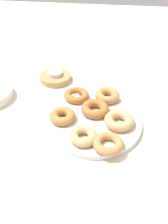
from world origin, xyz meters
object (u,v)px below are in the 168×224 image
at_px(donut_plate, 94,122).
at_px(donut_2, 95,109).
at_px(donut_1, 108,144).
at_px(donut_3, 119,121).
at_px(tealight, 55,73).
at_px(donut_0, 107,95).
at_px(donut_6, 83,136).
at_px(donut_5, 63,116).
at_px(donut_4, 76,95).
at_px(candle_holder, 55,78).

xyz_separation_m(donut_plate, donut_2, (0.04, 0.00, 0.02)).
height_order(donut_1, donut_3, donut_3).
bearing_deg(donut_plate, donut_2, 1.40).
height_order(donut_2, tealight, donut_2).
height_order(donut_0, donut_2, same).
relative_size(donut_3, tealight, 1.69).
xyz_separation_m(donut_3, donut_6, (-0.08, 0.10, -0.00)).
relative_size(donut_0, donut_2, 0.95).
xyz_separation_m(donut_5, tealight, (0.25, 0.08, 0.00)).
xyz_separation_m(donut_3, donut_4, (0.12, 0.15, -0.00)).
bearing_deg(donut_0, donut_5, 133.97).
bearing_deg(donut_plate, donut_4, 32.41).
bearing_deg(donut_5, donut_4, -12.57).
bearing_deg(donut_plate, donut_6, 166.20).
bearing_deg(candle_holder, tealight, 0.00).
distance_m(donut_plate, donut_5, 0.10).
xyz_separation_m(donut_2, donut_4, (0.07, 0.07, -0.00)).
bearing_deg(donut_3, tealight, 45.11).
xyz_separation_m(donut_0, donut_2, (-0.08, 0.04, -0.00)).
relative_size(donut_2, tealight, 1.66).
relative_size(donut_0, donut_3, 0.93).
distance_m(donut_2, candle_holder, 0.26).
bearing_deg(donut_plate, tealight, 35.59).
xyz_separation_m(donut_0, donut_6, (-0.20, 0.06, -0.00)).
distance_m(donut_3, tealight, 0.35).
height_order(donut_0, candle_holder, donut_0).
relative_size(donut_0, donut_1, 0.98).
bearing_deg(candle_holder, donut_4, -141.91).
bearing_deg(donut_4, donut_3, -128.73).
xyz_separation_m(donut_6, candle_holder, (0.32, 0.15, -0.02)).
relative_size(donut_4, candle_holder, 0.71).
height_order(donut_5, candle_holder, donut_5).
bearing_deg(donut_2, candle_holder, 40.63).
distance_m(donut_6, tealight, 0.36).
distance_m(donut_2, donut_3, 0.09).
bearing_deg(donut_3, candle_holder, 45.11).
bearing_deg(donut_0, donut_1, -176.34).
bearing_deg(donut_plate, donut_1, -155.07).
xyz_separation_m(donut_0, donut_3, (-0.13, -0.04, 0.00)).
xyz_separation_m(donut_plate, donut_3, (-0.01, -0.08, 0.02)).
bearing_deg(donut_6, donut_4, 13.81).
xyz_separation_m(donut_0, tealight, (0.12, 0.21, 0.00)).
bearing_deg(donut_6, donut_1, -105.40).
distance_m(candle_holder, tealight, 0.02).
bearing_deg(donut_4, donut_5, 167.43).
relative_size(donut_1, candle_holder, 0.72).
relative_size(donut_plate, donut_5, 3.70).
xyz_separation_m(donut_1, donut_5, (0.10, 0.14, 0.00)).
height_order(candle_holder, tealight, tealight).
height_order(donut_3, candle_holder, donut_3).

